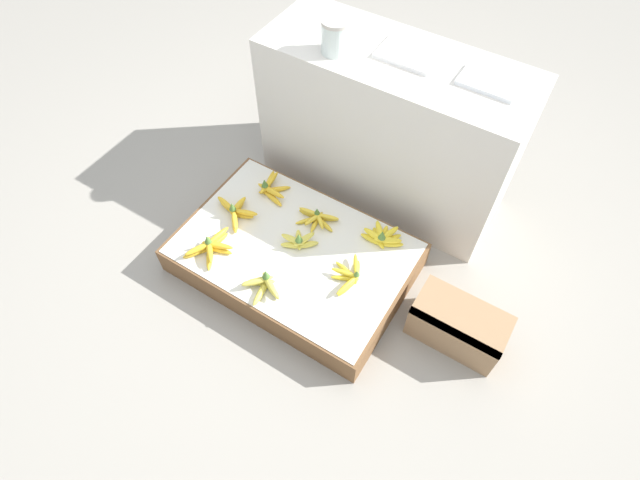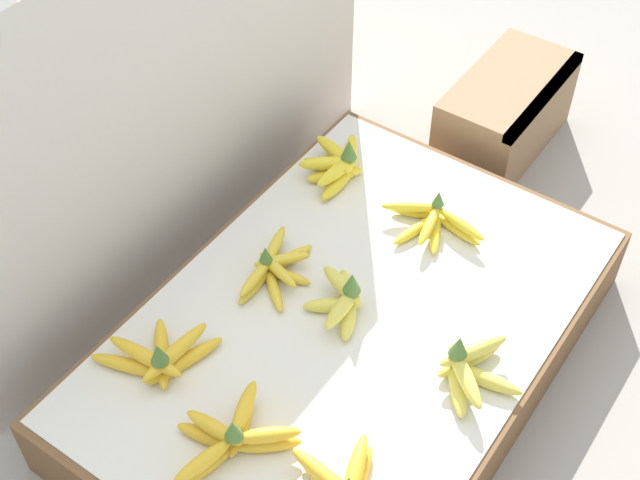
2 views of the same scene
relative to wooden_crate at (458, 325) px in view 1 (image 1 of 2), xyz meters
name	(u,v)px [view 1 (image 1 of 2)]	position (x,y,z in m)	size (l,w,h in m)	color
ground_plane	(295,266)	(-0.81, -0.06, -0.11)	(10.00, 10.00, 0.00)	gray
display_platform	(295,257)	(-0.81, -0.06, -0.03)	(1.08, 0.73, 0.16)	brown
back_vendor_table	(388,129)	(-0.71, 0.64, 0.29)	(1.24, 0.48, 0.80)	beige
wooden_crate	(458,325)	(0.00, 0.00, 0.00)	(0.40, 0.21, 0.21)	#997551
banana_bunch_front_left	(210,247)	(-1.12, -0.28, 0.08)	(0.19, 0.24, 0.10)	gold
banana_bunch_front_midleft	(264,284)	(-0.80, -0.32, 0.08)	(0.20, 0.16, 0.11)	#DBCC4C
banana_bunch_middle_left	(236,211)	(-1.16, -0.05, 0.08)	(0.24, 0.21, 0.10)	gold
banana_bunch_middle_midleft	(299,241)	(-0.79, -0.04, 0.08)	(0.17, 0.14, 0.11)	#DBCC4C
banana_bunch_middle_midright	(349,276)	(-0.50, -0.07, 0.07)	(0.15, 0.23, 0.08)	yellow
banana_bunch_back_left	(271,188)	(-1.10, 0.16, 0.08)	(0.19, 0.19, 0.10)	gold
banana_bunch_back_midleft	(317,218)	(-0.80, 0.12, 0.07)	(0.21, 0.15, 0.08)	gold
banana_bunch_back_midright	(383,237)	(-0.48, 0.19, 0.08)	(0.21, 0.14, 0.11)	yellow
glass_jar	(335,36)	(-0.96, 0.53, 0.77)	(0.13, 0.13, 0.15)	silver
foam_tray_white	(410,53)	(-0.68, 0.67, 0.70)	(0.26, 0.20, 0.02)	white
foam_tray_dark	(489,82)	(-0.31, 0.67, 0.70)	(0.24, 0.15, 0.02)	white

